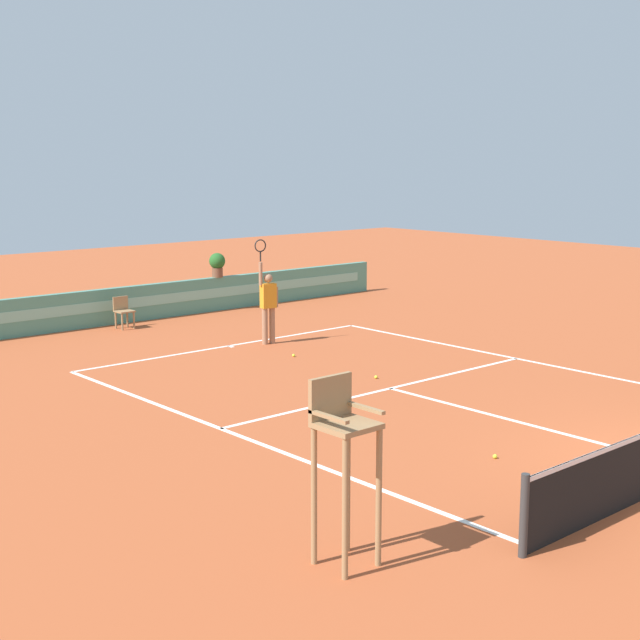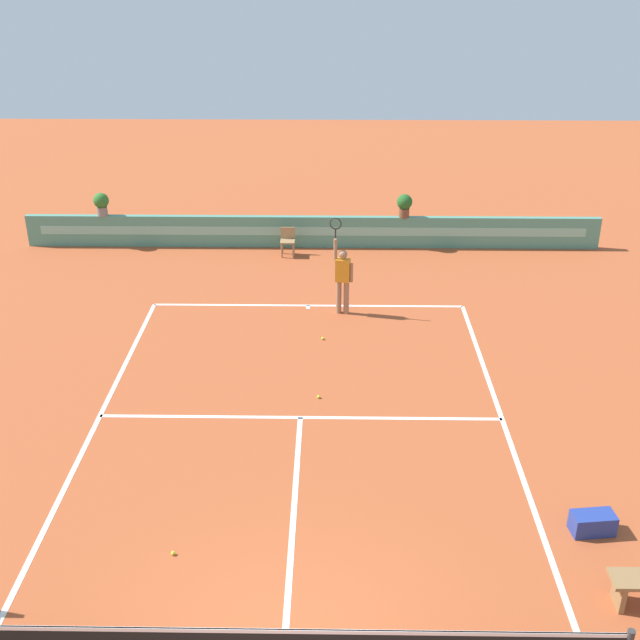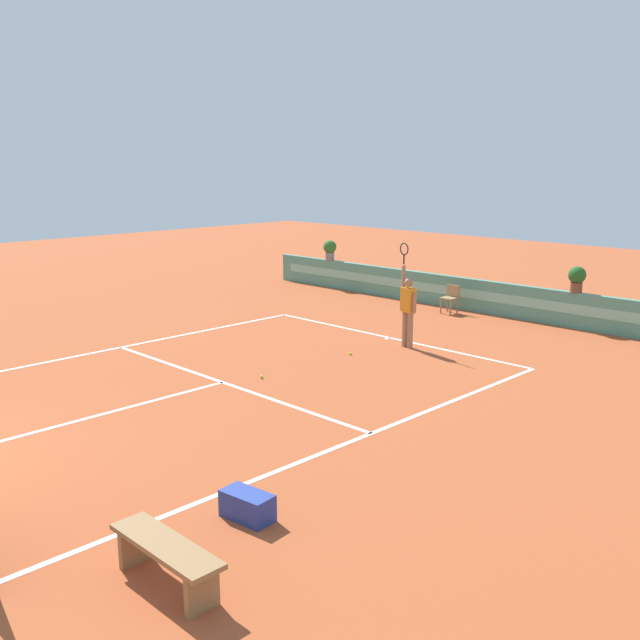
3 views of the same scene
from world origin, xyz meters
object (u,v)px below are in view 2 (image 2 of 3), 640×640
object	(u,v)px
gear_bag	(593,523)
tennis_player	(343,276)
tennis_ball_by_sideline	(173,553)
potted_plant_far_left	(101,203)
tennis_ball_near_baseline	(323,338)
tennis_ball_mid_court	(319,397)
ball_kid_chair	(288,240)
potted_plant_right	(404,204)

from	to	relation	value
gear_bag	tennis_player	bearing A→B (deg)	115.49
tennis_ball_by_sideline	potted_plant_far_left	world-z (taller)	potted_plant_far_left
tennis_player	tennis_ball_near_baseline	size ratio (longest dim) A/B	38.01
tennis_player	tennis_ball_mid_court	xyz separation A→B (m)	(-0.54, -4.29, -1.02)
ball_kid_chair	tennis_ball_by_sideline	bearing A→B (deg)	-94.88
tennis_player	tennis_ball_near_baseline	bearing A→B (deg)	-107.42
tennis_ball_near_baseline	tennis_ball_by_sideline	world-z (taller)	same
tennis_player	tennis_ball_by_sideline	distance (m)	9.56
ball_kid_chair	tennis_player	bearing A→B (deg)	-68.75
ball_kid_chair	tennis_ball_mid_court	distance (m)	8.57
tennis_player	potted_plant_far_left	xyz separation A→B (m)	(-7.46, 4.93, 0.36)
tennis_player	ball_kid_chair	bearing A→B (deg)	111.25
ball_kid_chair	potted_plant_far_left	xyz separation A→B (m)	(-5.83, 0.73, 0.93)
tennis_player	tennis_ball_by_sideline	size ratio (longest dim) A/B	38.01
ball_kid_chair	tennis_player	world-z (taller)	tennis_player
ball_kid_chair	tennis_ball_mid_court	xyz separation A→B (m)	(1.09, -8.49, -0.44)
tennis_ball_mid_court	tennis_player	bearing A→B (deg)	82.80
tennis_player	gear_bag	bearing A→B (deg)	-64.51
tennis_ball_near_baseline	potted_plant_far_left	distance (m)	9.62
tennis_ball_by_sideline	potted_plant_right	bearing A→B (deg)	71.36
gear_bag	tennis_ball_mid_court	size ratio (longest dim) A/B	10.29
ball_kid_chair	potted_plant_right	world-z (taller)	potted_plant_right
tennis_player	potted_plant_right	distance (m)	5.32
ball_kid_chair	gear_bag	world-z (taller)	ball_kid_chair
tennis_ball_near_baseline	potted_plant_far_left	size ratio (longest dim) A/B	0.09
potted_plant_far_left	gear_bag	bearing A→B (deg)	-49.34
ball_kid_chair	tennis_player	xyz separation A→B (m)	(1.63, -4.20, 0.57)
tennis_player	tennis_ball_mid_court	world-z (taller)	tennis_player
tennis_ball_near_baseline	tennis_ball_by_sideline	distance (m)	7.88
potted_plant_far_left	ball_kid_chair	bearing A→B (deg)	-7.16
tennis_ball_by_sideline	potted_plant_right	distance (m)	14.86
gear_bag	potted_plant_right	world-z (taller)	potted_plant_right
potted_plant_right	tennis_ball_by_sideline	bearing A→B (deg)	-108.64
potted_plant_right	potted_plant_far_left	bearing A→B (deg)	180.00
tennis_player	potted_plant_right	world-z (taller)	tennis_player
potted_plant_far_left	potted_plant_right	bearing A→B (deg)	0.00
tennis_ball_near_baseline	potted_plant_far_left	bearing A→B (deg)	137.08
ball_kid_chair	potted_plant_far_left	size ratio (longest dim) A/B	1.17
potted_plant_far_left	tennis_ball_near_baseline	bearing A→B (deg)	-42.92
tennis_ball_mid_court	tennis_ball_near_baseline	bearing A→B (deg)	88.85
ball_kid_chair	tennis_ball_near_baseline	size ratio (longest dim) A/B	12.50
ball_kid_chair	tennis_ball_by_sideline	world-z (taller)	ball_kid_chair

